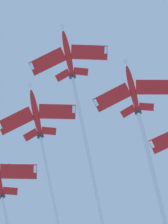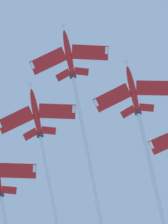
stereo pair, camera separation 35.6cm
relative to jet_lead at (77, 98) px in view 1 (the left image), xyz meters
name	(u,v)px [view 1 (the left image)]	position (x,y,z in m)	size (l,w,h in m)	color
jet_lead	(77,98)	(0.00, 0.00, 0.00)	(39.26, 44.36, 17.72)	red
jet_left_wing	(146,145)	(-2.17, -19.60, -4.86)	(37.32, 43.83, 18.82)	red
jet_right_wing	(43,148)	(14.35, -0.66, -3.35)	(37.29, 42.56, 18.59)	red
jet_right_outer	(5,210)	(31.45, -2.36, -7.53)	(36.15, 41.38, 16.14)	red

